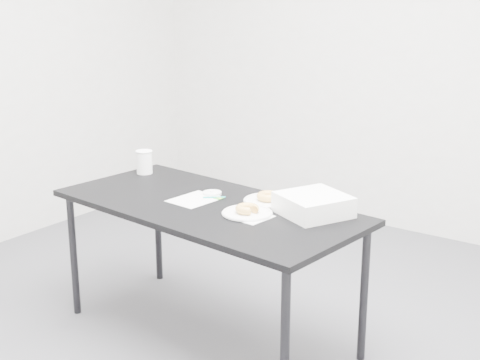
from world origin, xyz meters
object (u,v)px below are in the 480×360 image
Objects in this scene: plate_far at (268,201)px; coffee_cup at (144,162)px; scorecard at (195,199)px; table at (208,214)px; donut_near at (247,209)px; plate_near at (247,213)px; pen at (214,197)px; bakery_box at (314,205)px; donut_far at (268,196)px.

coffee_cup reaches higher than plate_far.
plate_far is at bearing 36.65° from scorecard.
scorecard reaches higher than table.
scorecard is 2.18× the size of donut_near.
donut_near reaches higher than plate_far.
coffee_cup is (-0.91, 0.26, 0.06)m from plate_near.
scorecard is 0.10m from pen.
scorecard is 0.35m from donut_near.
plate_near reaches higher than plate_far.
coffee_cup reaches higher than plate_near.
plate_far is 0.30m from bakery_box.
bakery_box is at bearing -9.55° from plate_far.
plate_near is at bearing -119.13° from bakery_box.
plate_far is 0.88m from coffee_cup.
table is 14.46× the size of donut_near.
coffee_cup is at bearing 164.03° from plate_near.
plate_far reaches higher than scorecard.
plate_near is at bearing -82.02° from donut_far.
table is at bearing -6.42° from scorecard.
donut_far is at bearing -1.96° from coffee_cup.
plate_far is 2.13× the size of donut_far.
plate_near is (0.28, -0.11, 0.00)m from pen.
pen is 0.47× the size of plate_near.
coffee_cup is (-0.88, 0.03, 0.06)m from plate_far.
bakery_box is (0.26, 0.18, 0.04)m from plate_near.
donut_near is (0.28, -0.11, 0.02)m from pen.
bakery_box reaches higher than scorecard.
pen is 0.39× the size of bakery_box.
plate_near is at bearing -59.01° from pen.
scorecard is 1.81× the size of coffee_cup.
pen is 0.46× the size of plate_far.
donut_far is 0.40× the size of bakery_box.
plate_far reaches higher than table.
donut_far reaches higher than scorecard.
donut_near reaches higher than table.
table is 0.54m from bakery_box.
donut_near is at bearing -59.01° from pen.
table is at bearing -108.79° from pen.
donut_far is (-0.03, 0.23, 0.02)m from plate_near.
pen is (0.07, 0.07, 0.00)m from scorecard.
bakery_box is (0.54, 0.07, 0.04)m from pen.
table is 0.12m from scorecard.
pen is at bearing 158.63° from plate_near.
plate_far is at bearing 97.98° from plate_near.
donut_near is at bearing -82.02° from donut_far.
plate_far is at bearing -12.14° from pen.
plate_far is 1.84× the size of coffee_cup.
coffee_cup is (-0.56, 0.22, 0.07)m from scorecard.
bakery_box is (0.29, -0.05, 0.02)m from donut_far.
pen is at bearing 158.63° from donut_near.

